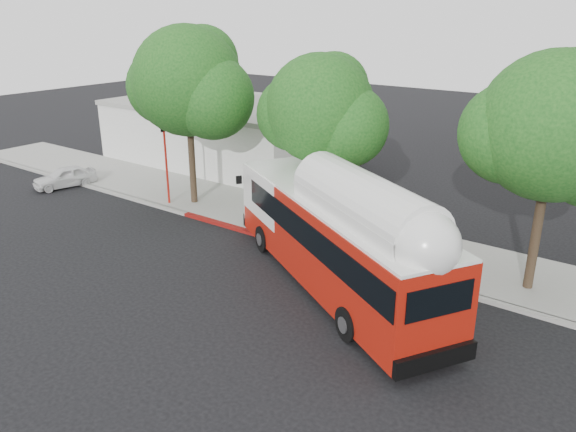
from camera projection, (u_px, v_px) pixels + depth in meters
name	position (u px, v px, depth m)	size (l,w,h in m)	color
ground	(256.00, 283.00, 22.64)	(120.00, 120.00, 0.00)	black
sidewalk	(340.00, 232.00, 27.53)	(60.00, 5.00, 0.15)	gray
curb_strip	(310.00, 250.00, 25.57)	(60.00, 0.30, 0.15)	gray
red_curb_segment	(259.00, 235.00, 27.23)	(10.00, 0.32, 0.16)	maroon
street_tree_left	(195.00, 86.00, 29.29)	(6.67, 5.80, 9.74)	#2D2116
street_tree_mid	(328.00, 114.00, 25.51)	(5.75, 5.00, 8.62)	#2D2116
street_tree_right	(566.00, 134.00, 19.67)	(6.21, 5.40, 9.18)	#2D2116
low_commercial_bldg	(228.00, 131.00, 40.26)	(16.20, 10.20, 4.25)	silver
transit_bus	(334.00, 241.00, 21.66)	(13.35, 9.29, 4.17)	#A5160B
parked_car	(65.00, 177.00, 34.68)	(3.74, 1.50, 1.27)	silver
signal_pole	(167.00, 166.00, 30.82)	(0.13, 0.42, 4.45)	red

